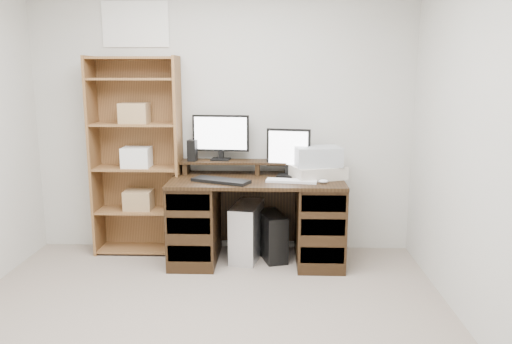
# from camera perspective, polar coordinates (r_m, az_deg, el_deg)

# --- Properties ---
(room) EXTENTS (3.54, 4.04, 2.54)m
(room) POSITION_cam_1_polar(r_m,az_deg,el_deg) (2.67, -8.17, 2.52)
(room) COLOR gray
(room) RESTS_ON ground
(desk) EXTENTS (1.50, 0.70, 0.75)m
(desk) POSITION_cam_1_polar(r_m,az_deg,el_deg) (4.43, 0.09, -5.32)
(desk) COLOR black
(desk) RESTS_ON ground
(riser_shelf) EXTENTS (1.40, 0.22, 0.12)m
(riser_shelf) POSITION_cam_1_polar(r_m,az_deg,el_deg) (4.52, 0.18, 0.95)
(riser_shelf) COLOR black
(riser_shelf) RESTS_ON desk
(monitor_wide) EXTENTS (0.52, 0.15, 0.41)m
(monitor_wide) POSITION_cam_1_polar(r_m,az_deg,el_deg) (4.55, -4.05, 4.25)
(monitor_wide) COLOR black
(monitor_wide) RESTS_ON riser_shelf
(monitor_small) EXTENTS (0.39, 0.17, 0.42)m
(monitor_small) POSITION_cam_1_polar(r_m,az_deg,el_deg) (4.41, 3.72, 2.46)
(monitor_small) COLOR black
(monitor_small) RESTS_ON desk
(speaker) EXTENTS (0.09, 0.09, 0.19)m
(speaker) POSITION_cam_1_polar(r_m,az_deg,el_deg) (4.53, -7.29, 2.44)
(speaker) COLOR black
(speaker) RESTS_ON riser_shelf
(keyboard_black) EXTENTS (0.52, 0.35, 0.03)m
(keyboard_black) POSITION_cam_1_polar(r_m,az_deg,el_deg) (4.20, -4.02, -1.00)
(keyboard_black) COLOR black
(keyboard_black) RESTS_ON desk
(keyboard_white) EXTENTS (0.44, 0.19, 0.02)m
(keyboard_white) POSITION_cam_1_polar(r_m,az_deg,el_deg) (4.20, 4.09, -1.03)
(keyboard_white) COLOR silver
(keyboard_white) RESTS_ON desk
(mouse) EXTENTS (0.09, 0.06, 0.03)m
(mouse) POSITION_cam_1_polar(r_m,az_deg,el_deg) (4.19, 7.71, -1.06)
(mouse) COLOR silver
(mouse) RESTS_ON desk
(printer) EXTENTS (0.52, 0.46, 0.11)m
(printer) POSITION_cam_1_polar(r_m,az_deg,el_deg) (4.38, 7.02, 0.02)
(printer) COLOR #BAB1A2
(printer) RESTS_ON desk
(basket) EXTENTS (0.42, 0.33, 0.17)m
(basket) POSITION_cam_1_polar(r_m,az_deg,el_deg) (4.36, 7.06, 1.79)
(basket) COLOR #A6ABB1
(basket) RESTS_ON printer
(tower_silver) EXTENTS (0.31, 0.53, 0.50)m
(tower_silver) POSITION_cam_1_polar(r_m,az_deg,el_deg) (4.53, -1.05, -6.78)
(tower_silver) COLOR silver
(tower_silver) RESTS_ON ground
(tower_black) EXTENTS (0.29, 0.45, 0.42)m
(tower_black) POSITION_cam_1_polar(r_m,az_deg,el_deg) (4.54, 1.85, -7.30)
(tower_black) COLOR black
(tower_black) RESTS_ON ground
(bookshelf) EXTENTS (0.80, 0.30, 1.80)m
(bookshelf) POSITION_cam_1_polar(r_m,az_deg,el_deg) (4.68, -13.41, 1.92)
(bookshelf) COLOR brown
(bookshelf) RESTS_ON ground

